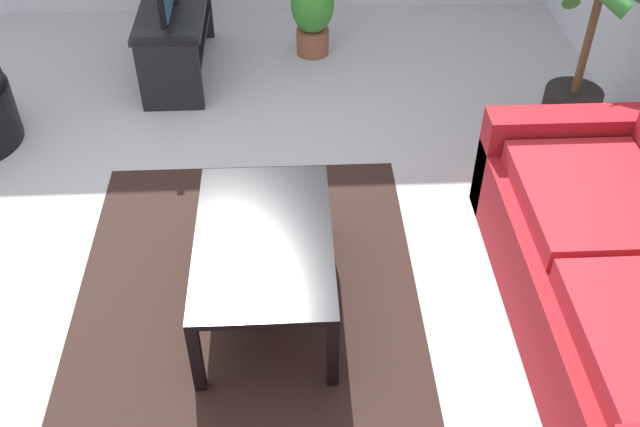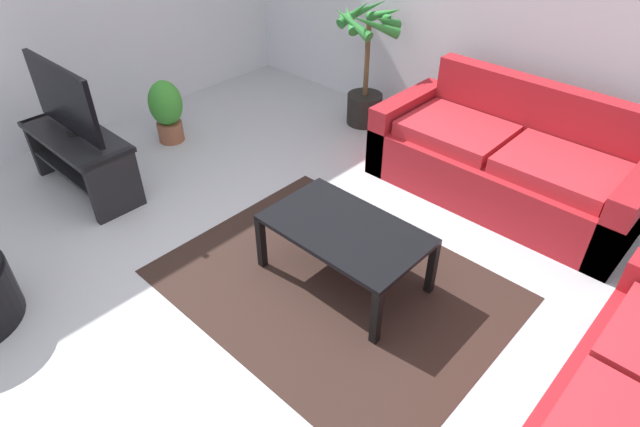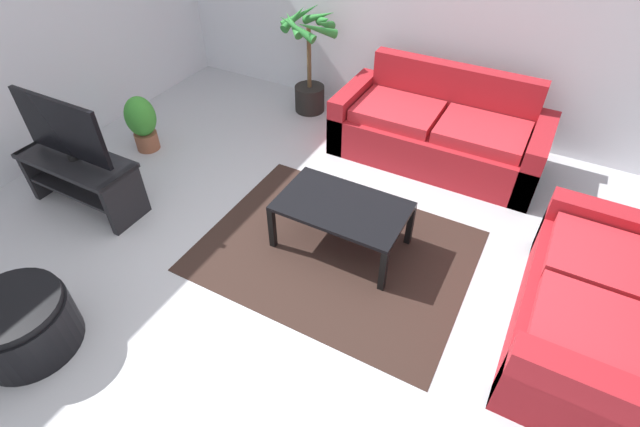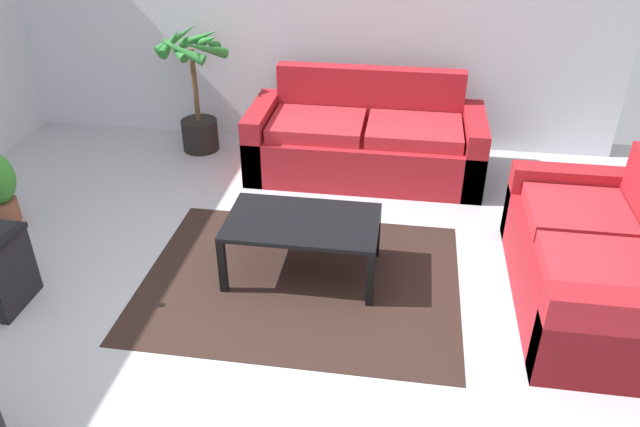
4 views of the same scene
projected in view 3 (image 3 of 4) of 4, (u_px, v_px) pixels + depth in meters
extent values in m
plane|color=#B2B2B7|center=(267.00, 278.00, 3.75)|extent=(6.60, 6.60, 0.00)
cube|color=maroon|center=(436.00, 142.00, 4.87)|extent=(2.10, 0.90, 0.42)
cube|color=maroon|center=(454.00, 88.00, 4.82)|extent=(1.74, 0.16, 0.48)
cube|color=maroon|center=(353.00, 112.00, 5.15)|extent=(0.18, 0.90, 0.62)
cube|color=maroon|center=(535.00, 159.00, 4.46)|extent=(0.18, 0.90, 0.62)
cube|color=#B8272F|center=(398.00, 111.00, 4.81)|extent=(0.83, 0.66, 0.12)
cube|color=#B8272F|center=(482.00, 132.00, 4.50)|extent=(0.83, 0.66, 0.12)
cube|color=maroon|center=(588.00, 319.00, 3.20)|extent=(0.90, 1.68, 0.42)
cube|color=maroon|center=(582.00, 406.00, 2.64)|extent=(0.90, 0.18, 0.62)
cube|color=maroon|center=(603.00, 241.00, 3.63)|extent=(0.90, 0.18, 0.62)
cube|color=#B8272F|center=(591.00, 329.00, 2.82)|extent=(0.66, 0.62, 0.12)
cube|color=#B8272F|center=(600.00, 258.00, 3.26)|extent=(0.66, 0.62, 0.12)
cube|color=black|center=(75.00, 160.00, 4.12)|extent=(1.10, 0.45, 0.04)
cube|color=black|center=(85.00, 184.00, 4.29)|extent=(1.02, 0.39, 0.03)
cube|color=black|center=(46.00, 166.00, 4.46)|extent=(0.06, 0.41, 0.52)
cube|color=black|center=(125.00, 199.00, 4.09)|extent=(0.06, 0.41, 0.52)
cube|color=black|center=(61.00, 128.00, 3.90)|extent=(0.96, 0.05, 0.54)
cube|color=teal|center=(63.00, 127.00, 3.92)|extent=(0.91, 0.02, 0.49)
cylinder|color=black|center=(73.00, 157.00, 4.09)|extent=(0.10, 0.10, 0.04)
cube|color=black|center=(342.00, 206.00, 3.77)|extent=(1.05, 0.63, 0.03)
cube|color=black|center=(272.00, 228.00, 3.90)|extent=(0.05, 0.05, 0.41)
cube|color=black|center=(383.00, 271.00, 3.54)|extent=(0.05, 0.05, 0.41)
cube|color=black|center=(307.00, 190.00, 4.28)|extent=(0.05, 0.05, 0.41)
cube|color=black|center=(410.00, 225.00, 3.93)|extent=(0.05, 0.05, 0.41)
cube|color=black|center=(335.00, 251.00, 3.98)|extent=(2.20, 1.70, 0.01)
cylinder|color=black|center=(310.00, 98.00, 5.70)|extent=(0.36, 0.36, 0.31)
cylinder|color=brown|center=(309.00, 58.00, 5.37)|extent=(0.05, 0.05, 0.71)
cone|color=#29782F|center=(324.00, 24.00, 5.04)|extent=(0.12, 0.40, 0.23)
cone|color=#29782F|center=(324.00, 20.00, 5.14)|extent=(0.33, 0.33, 0.22)
cone|color=#29782F|center=(319.00, 16.00, 5.23)|extent=(0.43, 0.14, 0.24)
cone|color=#29782F|center=(300.00, 15.00, 5.26)|extent=(0.37, 0.44, 0.26)
cone|color=#29782F|center=(294.00, 18.00, 5.19)|extent=(0.15, 0.41, 0.24)
cone|color=#29782F|center=(293.00, 24.00, 5.04)|extent=(0.37, 0.31, 0.23)
cone|color=#29782F|center=(297.00, 28.00, 4.95)|extent=(0.47, 0.13, 0.26)
cone|color=#29782F|center=(317.00, 29.00, 4.94)|extent=(0.38, 0.43, 0.26)
cylinder|color=brown|center=(147.00, 141.00, 5.10)|extent=(0.24, 0.24, 0.19)
ellipsoid|color=#3A9130|center=(140.00, 116.00, 4.90)|extent=(0.32, 0.32, 0.44)
cylinder|color=black|center=(24.00, 327.00, 3.18)|extent=(0.67, 0.67, 0.37)
cylinder|color=black|center=(10.00, 307.00, 3.04)|extent=(0.64, 0.64, 0.06)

